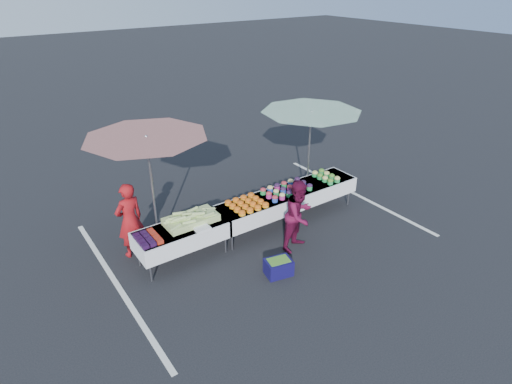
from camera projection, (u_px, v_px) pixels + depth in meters
ground at (256, 231)px, 9.65m from camera, size 80.00×80.00×0.00m
stripe_left at (117, 284)px, 8.01m from camera, size 0.10×5.00×0.00m
stripe_right at (355, 194)px, 11.29m from camera, size 0.10×5.00×0.00m
table_left at (182, 235)px, 8.47m from camera, size 1.86×0.81×0.75m
table_center at (256, 209)px, 9.39m from camera, size 1.86×0.81×0.75m
table_right at (317, 188)px, 10.31m from camera, size 1.86×0.81×0.75m
berry_punnets at (148, 239)px, 7.96m from camera, size 0.40×0.54×0.08m
corn_pile at (191, 219)px, 8.50m from camera, size 1.16×0.57×0.26m
plastic_bags at (202, 228)px, 8.31m from camera, size 0.30×0.25×0.05m
carrot_bowls at (247, 204)px, 9.15m from camera, size 0.75×0.69×0.11m
potato_cups at (287, 189)px, 9.71m from camera, size 1.14×0.58×0.16m
bean_baskets at (326, 176)px, 10.32m from camera, size 0.36×0.68×0.15m
vendor at (130, 220)px, 8.53m from camera, size 0.65×0.49×1.60m
customer at (299, 215)px, 8.77m from camera, size 0.88×0.76×1.54m
umbrella_left at (147, 147)px, 8.20m from camera, size 2.44×2.44×2.46m
umbrella_right at (311, 120)px, 9.89m from camera, size 2.83×2.83×2.40m
storage_bin at (278, 267)px, 8.21m from camera, size 0.57×0.46×0.33m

